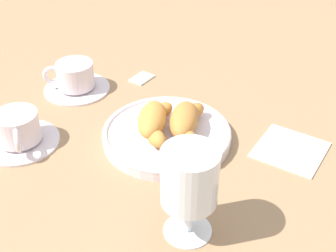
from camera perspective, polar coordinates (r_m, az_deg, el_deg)
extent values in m
plane|color=#997551|center=(0.84, -0.18, -0.56)|extent=(2.20, 2.20, 0.00)
cylinder|color=silver|center=(0.81, 0.00, -1.22)|extent=(0.23, 0.23, 0.02)
torus|color=silver|center=(0.80, 0.00, -0.70)|extent=(0.23, 0.23, 0.01)
ellipsoid|color=#CC893D|center=(0.79, -2.00, 0.86)|extent=(0.11, 0.06, 0.04)
ellipsoid|color=#CC893D|center=(0.76, -1.45, -1.51)|extent=(0.05, 0.05, 0.03)
ellipsoid|color=#CC893D|center=(0.83, -0.66, 1.99)|extent=(0.05, 0.05, 0.03)
ellipsoid|color=#BC7A38|center=(0.79, 2.00, 0.82)|extent=(0.11, 0.06, 0.04)
ellipsoid|color=#BC7A38|center=(0.76, 2.56, -1.57)|extent=(0.05, 0.04, 0.03)
ellipsoid|color=#BC7A38|center=(0.83, 3.29, 1.92)|extent=(0.05, 0.05, 0.03)
cylinder|color=silver|center=(0.97, -11.27, 4.70)|extent=(0.14, 0.14, 0.01)
cylinder|color=silver|center=(0.96, -11.48, 6.26)|extent=(0.08, 0.08, 0.05)
cylinder|color=brown|center=(0.95, -11.63, 7.42)|extent=(0.07, 0.07, 0.01)
torus|color=silver|center=(0.96, -14.17, 6.16)|extent=(0.01, 0.04, 0.04)
cylinder|color=silver|center=(0.84, -17.89, -1.77)|extent=(0.14, 0.14, 0.01)
cylinder|color=silver|center=(0.83, -18.27, -0.07)|extent=(0.08, 0.08, 0.05)
cylinder|color=#937A60|center=(0.81, -18.55, 1.19)|extent=(0.07, 0.07, 0.01)
torus|color=silver|center=(0.79, -18.23, -1.73)|extent=(0.04, 0.02, 0.04)
cylinder|color=white|center=(0.65, 2.47, -12.77)|extent=(0.07, 0.07, 0.01)
cylinder|color=white|center=(0.63, 2.54, -10.95)|extent=(0.01, 0.01, 0.05)
cylinder|color=white|center=(0.59, 2.71, -6.36)|extent=(0.08, 0.08, 0.08)
cylinder|color=#E0CC4C|center=(0.59, 2.69, -6.87)|extent=(0.07, 0.07, 0.06)
cube|color=white|center=(1.00, -3.27, 6.05)|extent=(0.06, 0.06, 0.01)
cube|color=silver|center=(0.81, 15.01, -2.79)|extent=(0.15, 0.15, 0.01)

